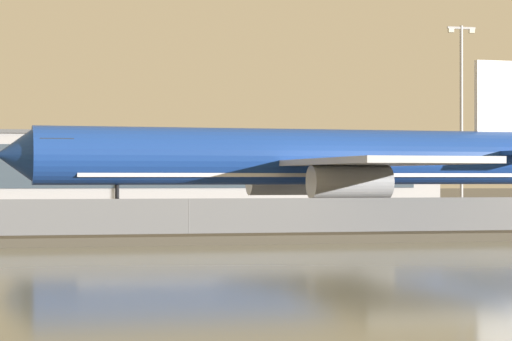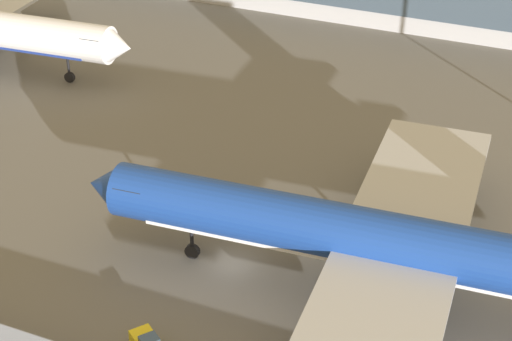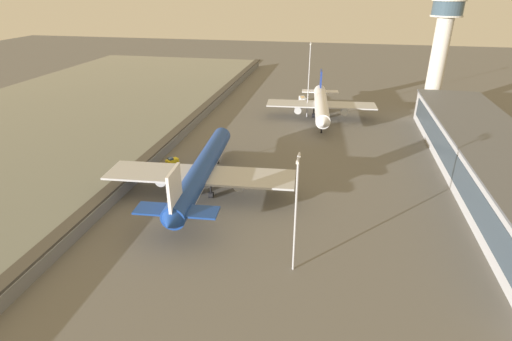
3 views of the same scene
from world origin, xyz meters
name	(u,v)px [view 2 (image 2 of 3)]	position (x,y,z in m)	size (l,w,h in m)	color
ground_plane	(233,264)	(0.00, 0.00, 0.00)	(500.00, 500.00, 0.00)	#66635E
cargo_jet_blue	(380,242)	(12.17, 0.70, 5.34)	(48.49, 41.75, 13.99)	#193D93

